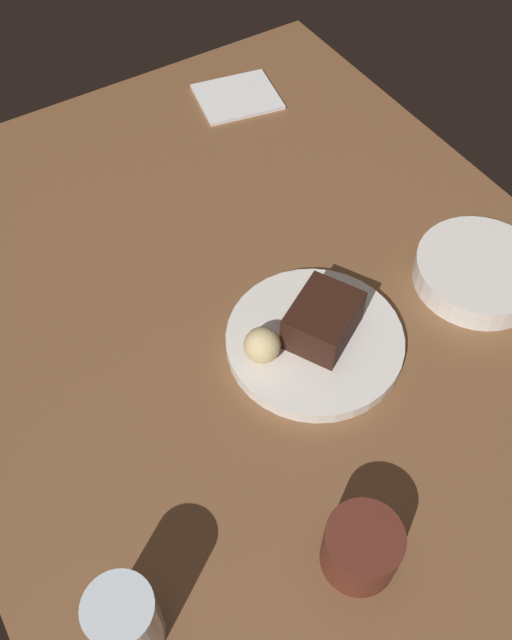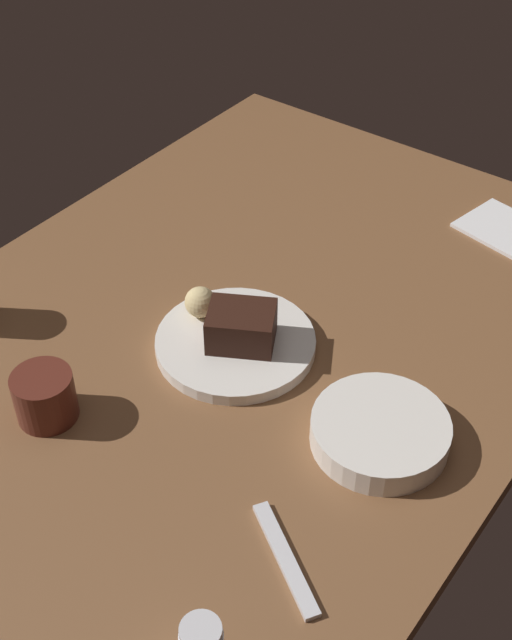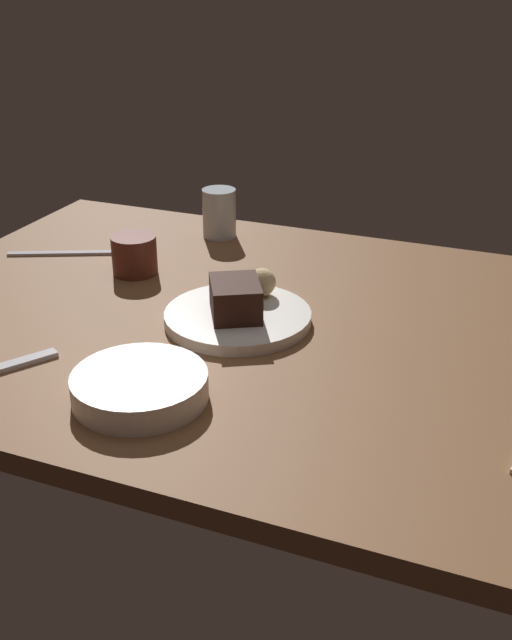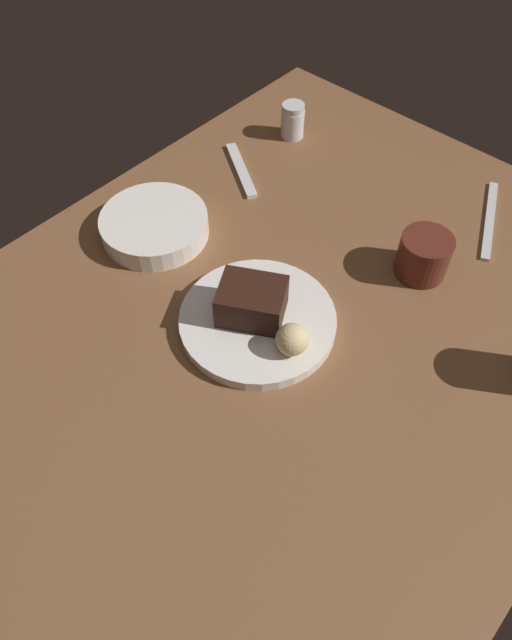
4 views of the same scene
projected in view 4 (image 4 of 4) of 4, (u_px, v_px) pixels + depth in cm
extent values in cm
cube|color=brown|center=(254.00, 351.00, 82.94)|extent=(120.00, 84.00, 3.00)
cylinder|color=white|center=(258.00, 321.00, 83.27)|extent=(22.04, 22.04, 1.76)
cube|color=black|center=(252.00, 301.00, 80.88)|extent=(10.55, 11.27, 5.22)
sphere|color=#DBC184|center=(292.00, 339.00, 77.45)|extent=(4.41, 4.41, 4.41)
cylinder|color=silver|center=(292.00, 123.00, 109.44)|extent=(4.32, 4.32, 5.22)
cylinder|color=silver|center=(293.00, 108.00, 106.91)|extent=(4.10, 4.10, 1.20)
cylinder|color=white|center=(155.00, 225.00, 93.91)|extent=(17.04, 17.04, 3.49)
cylinder|color=#562319|center=(424.00, 256.00, 87.64)|extent=(7.73, 7.73, 6.66)
cube|color=silver|center=(241.00, 170.00, 104.65)|extent=(9.50, 13.66, 0.70)
cube|color=silver|center=(489.00, 220.00, 96.93)|extent=(17.89, 9.10, 0.50)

